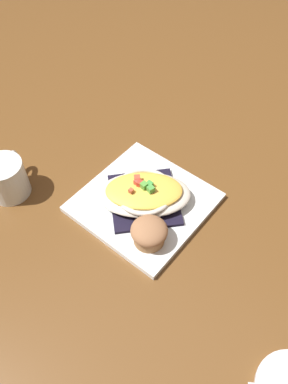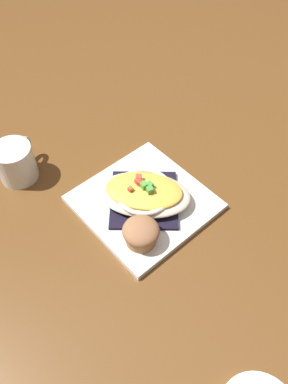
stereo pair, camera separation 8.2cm
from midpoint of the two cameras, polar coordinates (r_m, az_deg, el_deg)
ground_plane at (r=0.85m, az=2.74°, el=-2.01°), size 2.60×2.60×0.00m
square_plate at (r=0.85m, az=2.76°, el=-1.73°), size 0.28×0.28×0.01m
folded_napkin at (r=0.84m, az=2.79°, el=-1.28°), size 0.21×0.21×0.01m
gratin_dish at (r=0.82m, az=2.85°, el=-0.27°), size 0.24×0.22×0.05m
muffin at (r=0.76m, az=2.62°, el=-6.30°), size 0.07×0.07×0.05m
coffee_mug at (r=0.91m, az=-16.06°, el=3.91°), size 0.09×0.11×0.09m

